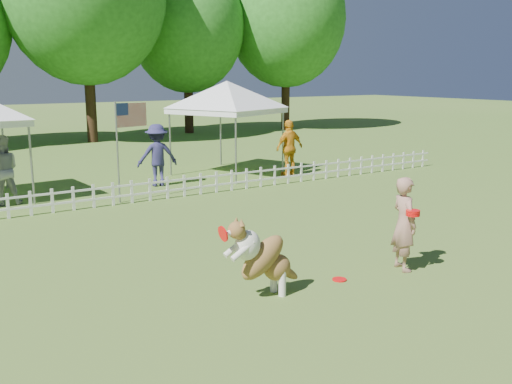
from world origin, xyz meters
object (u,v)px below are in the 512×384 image
Objects in this scene: canopy_tent_right at (227,129)px; flag_pole at (118,153)px; frisbee_on_turf at (339,279)px; handler at (404,224)px; spectator_b at (157,155)px; dog at (264,257)px; spectator_a at (2,170)px; spectator_c at (289,148)px.

canopy_tent_right reaches higher than flag_pole.
frisbee_on_turf is at bearing -132.55° from canopy_tent_right.
spectator_b reaches higher than handler.
flag_pole reaches higher than dog.
canopy_tent_right is 7.24m from spectator_a.
flag_pole is at bearing 86.36° from dog.
handler is 6.96× the size of frisbee_on_turf.
spectator_c is at bearing -179.21° from spectator_b.
spectator_c is at bearing -7.89° from handler.
dog is 0.68× the size of spectator_b.
frisbee_on_turf is 9.13m from spectator_b.
canopy_tent_right is 5.13m from flag_pole.
spectator_c is (1.56, -1.36, -0.59)m from canopy_tent_right.
spectator_b is at bearing -169.30° from spectator_a.
handler is 10.22m from canopy_tent_right.
dog is at bearing 177.44° from frisbee_on_turf.
handler is 0.88× the size of spectator_c.
handler is at bearing -5.65° from dog.
canopy_tent_right reaches higher than spectator_c.
frisbee_on_turf is 9.87m from spectator_c.
spectator_a is 0.97× the size of spectator_b.
spectator_a reaches higher than frisbee_on_turf.
flag_pole reaches higher than spectator_b.
dog is 1.57m from frisbee_on_turf.
flag_pole is 2.94m from spectator_a.
canopy_tent_right is 1.63× the size of spectator_b.
spectator_b is at bearing 19.60° from handler.
flag_pole is (-2.32, 7.62, 0.50)m from handler.
spectator_a is at bearing 164.83° from canopy_tent_right.
spectator_a reaches higher than dog.
dog is 10.59m from spectator_c.
flag_pole reaches higher than frisbee_on_turf.
spectator_b reaches higher than spectator_a.
spectator_c is at bearing -5.95° from flag_pole.
handler is at bearing 60.82° from spectator_c.
frisbee_on_turf is 7.64m from flag_pole.
canopy_tent_right is at bearing 12.03° from flag_pole.
frisbee_on_turf is at bearing -96.72° from flag_pole.
spectator_a is at bearing 112.37° from frisbee_on_turf.
frisbee_on_turf is 9.58m from spectator_a.
dog is at bearing 111.50° from spectator_a.
frisbee_on_turf is (-1.26, 0.17, -0.80)m from handler.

